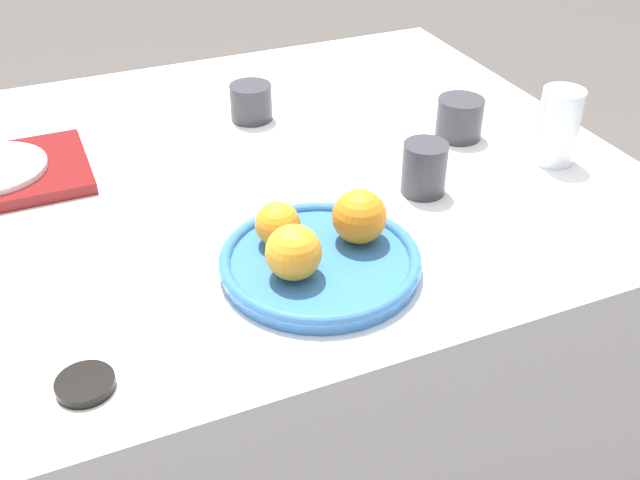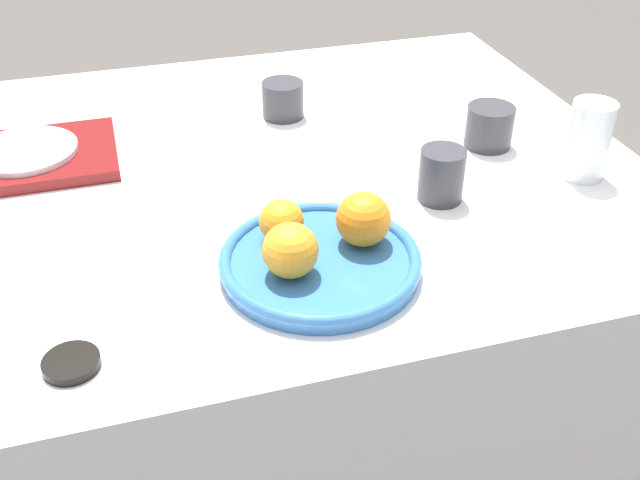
{
  "view_description": "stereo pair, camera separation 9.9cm",
  "coord_description": "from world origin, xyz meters",
  "px_view_note": "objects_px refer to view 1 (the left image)",
  "views": [
    {
      "loc": [
        -0.3,
        -1.06,
        1.37
      ],
      "look_at": [
        0.02,
        -0.31,
        0.81
      ],
      "focal_mm": 42.0,
      "sensor_mm": 36.0,
      "label": 1
    },
    {
      "loc": [
        -0.21,
        -1.09,
        1.37
      ],
      "look_at": [
        0.02,
        -0.31,
        0.81
      ],
      "focal_mm": 42.0,
      "sensor_mm": 36.0,
      "label": 2
    }
  ],
  "objects_px": {
    "cup_0": "(460,118)",
    "soy_dish": "(85,384)",
    "water_glass": "(558,126)",
    "cup_1": "(251,102)",
    "fruit_platter": "(320,262)",
    "cup_2": "(424,168)",
    "orange_2": "(278,224)",
    "orange_1": "(359,217)",
    "orange_0": "(293,252)"
  },
  "relations": [
    {
      "from": "cup_0",
      "to": "soy_dish",
      "type": "height_order",
      "value": "cup_0"
    },
    {
      "from": "water_glass",
      "to": "cup_1",
      "type": "bearing_deg",
      "value": 139.17
    },
    {
      "from": "fruit_platter",
      "to": "cup_2",
      "type": "distance_m",
      "value": 0.27
    },
    {
      "from": "orange_2",
      "to": "cup_2",
      "type": "xyz_separation_m",
      "value": [
        0.27,
        0.07,
        -0.01
      ]
    },
    {
      "from": "orange_1",
      "to": "cup_0",
      "type": "relative_size",
      "value": 0.92
    },
    {
      "from": "orange_0",
      "to": "cup_2",
      "type": "bearing_deg",
      "value": 28.16
    },
    {
      "from": "soy_dish",
      "to": "orange_0",
      "type": "bearing_deg",
      "value": 15.48
    },
    {
      "from": "orange_2",
      "to": "water_glass",
      "type": "height_order",
      "value": "water_glass"
    },
    {
      "from": "cup_1",
      "to": "cup_2",
      "type": "relative_size",
      "value": 0.93
    },
    {
      "from": "fruit_platter",
      "to": "cup_1",
      "type": "distance_m",
      "value": 0.5
    },
    {
      "from": "cup_0",
      "to": "cup_2",
      "type": "relative_size",
      "value": 0.98
    },
    {
      "from": "orange_1",
      "to": "water_glass",
      "type": "height_order",
      "value": "water_glass"
    },
    {
      "from": "orange_2",
      "to": "soy_dish",
      "type": "relative_size",
      "value": 0.94
    },
    {
      "from": "cup_0",
      "to": "cup_1",
      "type": "bearing_deg",
      "value": 145.48
    },
    {
      "from": "soy_dish",
      "to": "fruit_platter",
      "type": "bearing_deg",
      "value": 16.79
    },
    {
      "from": "fruit_platter",
      "to": "orange_1",
      "type": "bearing_deg",
      "value": 17.19
    },
    {
      "from": "cup_1",
      "to": "soy_dish",
      "type": "height_order",
      "value": "cup_1"
    },
    {
      "from": "cup_0",
      "to": "cup_2",
      "type": "height_order",
      "value": "cup_2"
    },
    {
      "from": "orange_1",
      "to": "soy_dish",
      "type": "bearing_deg",
      "value": -163.14
    },
    {
      "from": "orange_0",
      "to": "cup_1",
      "type": "bearing_deg",
      "value": 77.14
    },
    {
      "from": "fruit_platter",
      "to": "cup_2",
      "type": "relative_size",
      "value": 3.28
    },
    {
      "from": "orange_1",
      "to": "orange_0",
      "type": "bearing_deg",
      "value": -159.83
    },
    {
      "from": "fruit_platter",
      "to": "water_glass",
      "type": "bearing_deg",
      "value": 15.04
    },
    {
      "from": "soy_dish",
      "to": "orange_1",
      "type": "bearing_deg",
      "value": 16.86
    },
    {
      "from": "cup_1",
      "to": "water_glass",
      "type": "bearing_deg",
      "value": -40.83
    },
    {
      "from": "orange_2",
      "to": "cup_0",
      "type": "height_order",
      "value": "orange_2"
    },
    {
      "from": "cup_2",
      "to": "orange_1",
      "type": "bearing_deg",
      "value": -146.94
    },
    {
      "from": "fruit_platter",
      "to": "cup_2",
      "type": "xyz_separation_m",
      "value": [
        0.23,
        0.13,
        0.03
      ]
    },
    {
      "from": "cup_1",
      "to": "soy_dish",
      "type": "relative_size",
      "value": 1.17
    },
    {
      "from": "water_glass",
      "to": "cup_0",
      "type": "height_order",
      "value": "water_glass"
    },
    {
      "from": "orange_0",
      "to": "water_glass",
      "type": "relative_size",
      "value": 0.57
    },
    {
      "from": "cup_1",
      "to": "soy_dish",
      "type": "distance_m",
      "value": 0.71
    },
    {
      "from": "fruit_platter",
      "to": "cup_1",
      "type": "relative_size",
      "value": 3.52
    },
    {
      "from": "cup_0",
      "to": "soy_dish",
      "type": "bearing_deg",
      "value": -152.59
    },
    {
      "from": "orange_1",
      "to": "cup_2",
      "type": "xyz_separation_m",
      "value": [
        0.16,
        0.11,
        -0.02
      ]
    },
    {
      "from": "orange_0",
      "to": "orange_2",
      "type": "relative_size",
      "value": 1.18
    },
    {
      "from": "fruit_platter",
      "to": "water_glass",
      "type": "xyz_separation_m",
      "value": [
        0.49,
        0.13,
        0.05
      ]
    },
    {
      "from": "water_glass",
      "to": "cup_0",
      "type": "xyz_separation_m",
      "value": [
        -0.1,
        0.14,
        -0.03
      ]
    },
    {
      "from": "orange_2",
      "to": "cup_0",
      "type": "xyz_separation_m",
      "value": [
        0.43,
        0.21,
        -0.01
      ]
    },
    {
      "from": "orange_0",
      "to": "cup_0",
      "type": "xyz_separation_m",
      "value": [
        0.43,
        0.29,
        -0.02
      ]
    },
    {
      "from": "water_glass",
      "to": "soy_dish",
      "type": "height_order",
      "value": "water_glass"
    },
    {
      "from": "cup_2",
      "to": "soy_dish",
      "type": "relative_size",
      "value": 1.26
    },
    {
      "from": "cup_0",
      "to": "cup_2",
      "type": "bearing_deg",
      "value": -137.15
    },
    {
      "from": "orange_1",
      "to": "orange_2",
      "type": "xyz_separation_m",
      "value": [
        -0.11,
        0.04,
        -0.01
      ]
    },
    {
      "from": "cup_1",
      "to": "cup_2",
      "type": "xyz_separation_m",
      "value": [
        0.16,
        -0.36,
        0.01
      ]
    },
    {
      "from": "orange_1",
      "to": "cup_0",
      "type": "distance_m",
      "value": 0.41
    },
    {
      "from": "orange_0",
      "to": "soy_dish",
      "type": "xyz_separation_m",
      "value": [
        -0.28,
        -0.08,
        -0.05
      ]
    },
    {
      "from": "orange_2",
      "to": "cup_2",
      "type": "relative_size",
      "value": 0.74
    },
    {
      "from": "water_glass",
      "to": "orange_2",
      "type": "bearing_deg",
      "value": -172.05
    },
    {
      "from": "orange_0",
      "to": "orange_2",
      "type": "xyz_separation_m",
      "value": [
        0.01,
        0.08,
        -0.01
      ]
    }
  ]
}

